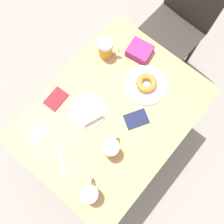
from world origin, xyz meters
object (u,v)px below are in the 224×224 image
(beer_mug_center, at_px, (106,48))
(blue_pouch, at_px, (140,51))
(plate_with_donut, at_px, (146,84))
(plate_with_cake, at_px, (87,110))
(passport_near_edge, at_px, (56,99))
(beer_mug_right, at_px, (111,148))
(chair, at_px, (183,15))
(fork, at_px, (62,162))
(passport_far_edge, at_px, (136,119))
(napkin_folded, at_px, (37,134))
(beer_mug_left, at_px, (90,193))

(beer_mug_center, height_order, blue_pouch, beer_mug_center)
(plate_with_donut, xyz_separation_m, beer_mug_center, (-0.30, 0.00, 0.05))
(plate_with_cake, xyz_separation_m, passport_near_edge, (-0.18, -0.06, -0.02))
(passport_near_edge, relative_size, blue_pouch, 0.86)
(plate_with_cake, relative_size, beer_mug_right, 1.60)
(plate_with_donut, xyz_separation_m, blue_pouch, (-0.16, 0.13, 0.01))
(chair, xyz_separation_m, plate_with_cake, (0.00, -0.96, 0.16))
(fork, relative_size, passport_far_edge, 0.98)
(passport_far_edge, height_order, blue_pouch, blue_pouch)
(plate_with_cake, bearing_deg, blue_pouch, 90.84)
(napkin_folded, distance_m, blue_pouch, 0.75)
(beer_mug_right, distance_m, napkin_folded, 0.41)
(beer_mug_center, relative_size, beer_mug_right, 0.98)
(blue_pouch, bearing_deg, passport_far_edge, -53.69)
(plate_with_cake, distance_m, beer_mug_center, 0.37)
(plate_with_donut, bearing_deg, napkin_folded, -114.26)
(passport_near_edge, bearing_deg, plate_with_donut, 49.78)
(napkin_folded, bearing_deg, passport_near_edge, 106.29)
(passport_far_edge, distance_m, blue_pouch, 0.41)
(beer_mug_left, distance_m, fork, 0.23)
(plate_with_donut, distance_m, passport_far_edge, 0.21)
(passport_near_edge, height_order, blue_pouch, blue_pouch)
(beer_mug_right, relative_size, passport_far_edge, 0.82)
(plate_with_cake, bearing_deg, fork, -74.77)
(plate_with_cake, distance_m, beer_mug_left, 0.43)
(passport_far_edge, bearing_deg, beer_mug_center, 153.13)
(beer_mug_right, bearing_deg, passport_near_edge, 177.79)
(beer_mug_right, distance_m, blue_pouch, 0.60)
(chair, relative_size, napkin_folded, 8.02)
(beer_mug_right, distance_m, fork, 0.27)
(beer_mug_left, bearing_deg, fork, 175.95)
(fork, bearing_deg, beer_mug_left, -4.05)
(beer_mug_left, height_order, blue_pouch, beer_mug_left)
(fork, bearing_deg, passport_near_edge, 138.64)
(beer_mug_center, bearing_deg, plate_with_cake, -65.30)
(passport_far_edge, bearing_deg, beer_mug_left, -81.64)
(beer_mug_left, xyz_separation_m, beer_mug_right, (-0.06, 0.23, 0.00))
(chair, xyz_separation_m, napkin_folded, (-0.12, -1.24, 0.15))
(beer_mug_right, xyz_separation_m, passport_far_edge, (-0.00, 0.22, -0.06))
(beer_mug_right, bearing_deg, chair, 102.81)
(beer_mug_right, bearing_deg, plate_with_donut, 101.99)
(napkin_folded, distance_m, passport_far_edge, 0.54)
(plate_with_cake, relative_size, beer_mug_left, 1.63)
(napkin_folded, bearing_deg, blue_pouch, 81.08)
(fork, xyz_separation_m, passport_far_edge, (0.15, 0.43, 0.00))
(plate_with_cake, xyz_separation_m, blue_pouch, (-0.01, 0.47, 0.01))
(beer_mug_right, bearing_deg, plate_with_cake, 161.84)
(blue_pouch, bearing_deg, napkin_folded, -98.92)
(chair, height_order, beer_mug_center, chair)
(plate_with_donut, bearing_deg, fork, -96.32)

